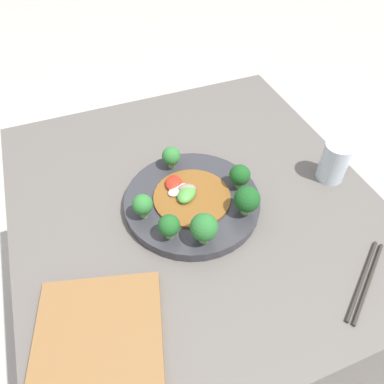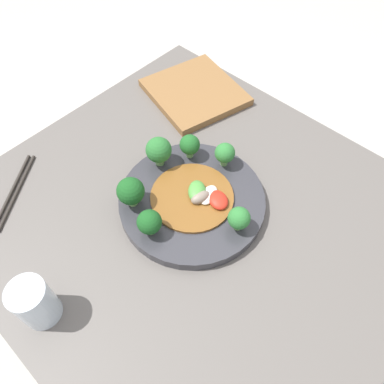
{
  "view_description": "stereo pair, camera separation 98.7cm",
  "coord_description": "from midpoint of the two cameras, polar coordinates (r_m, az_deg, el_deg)",
  "views": [
    {
      "loc": [
        -0.55,
        0.22,
        1.38
      ],
      "look_at": [
        -0.02,
        0.01,
        0.77
      ],
      "focal_mm": 35.0,
      "sensor_mm": 36.0,
      "label": 1
    },
    {
      "loc": [
        0.28,
        -0.32,
        1.4
      ],
      "look_at": [
        -0.02,
        0.01,
        0.77
      ],
      "focal_mm": 35.0,
      "sensor_mm": 36.0,
      "label": 2
    }
  ],
  "objects": [
    {
      "name": "broccoli_south",
      "position": [
        0.61,
        5.74,
        -45.99
      ],
      "size": [
        0.05,
        0.05,
        0.06
      ],
      "color": "#7AAD5B",
      "rests_on": "plate"
    },
    {
      "name": "broccoli_northwest",
      "position": [
        0.62,
        12.42,
        -26.97
      ],
      "size": [
        0.05,
        0.05,
        0.06
      ],
      "color": "#7AAD5B",
      "rests_on": "plate"
    },
    {
      "name": "table",
      "position": [
        1.03,
        9.15,
        -38.06
      ],
      "size": [
        0.89,
        0.83,
        0.73
      ],
      "color": "#5B5651",
      "rests_on": "ground_plane"
    },
    {
      "name": "drinking_glass",
      "position": [
        0.68,
        -22.3,
        -56.92
      ],
      "size": [
        0.07,
        0.07,
        0.1
      ],
      "color": "silver",
      "rests_on": "table"
    },
    {
      "name": "ground_plane",
      "position": [
        1.39,
        6.71,
        -37.45
      ],
      "size": [
        8.0,
        8.0,
        0.0
      ],
      "primitive_type": "plane",
      "color": "#B7B2A8"
    },
    {
      "name": "broccoli_east",
      "position": [
        0.65,
        26.38,
        -42.11
      ],
      "size": [
        0.04,
        0.04,
        0.06
      ],
      "color": "#7AAD5B",
      "rests_on": "plate"
    },
    {
      "name": "broccoli_west",
      "position": [
        0.6,
        5.68,
        -29.36
      ],
      "size": [
        0.06,
        0.06,
        0.07
      ],
      "color": "#70A356",
      "rests_on": "plate"
    },
    {
      "name": "broccoli_southwest",
      "position": [
        0.6,
        0.18,
        -39.84
      ],
      "size": [
        0.06,
        0.06,
        0.07
      ],
      "color": "#7AAD5B",
      "rests_on": "plate"
    },
    {
      "name": "chopsticks",
      "position": [
        0.71,
        -26.44,
        -32.64
      ],
      "size": [
        0.14,
        0.18,
        0.01
      ],
      "color": "#2D2823",
      "rests_on": "table"
    },
    {
      "name": "plate",
      "position": [
        0.66,
        13.64,
        -37.52
      ],
      "size": [
        0.31,
        0.31,
        0.02
      ],
      "color": "#333338",
      "rests_on": "table"
    },
    {
      "name": "stirfry_center",
      "position": [
        0.64,
        15.25,
        -37.52
      ],
      "size": [
        0.17,
        0.17,
        0.03
      ],
      "color": "brown",
      "rests_on": "plate"
    },
    {
      "name": "cutting_board",
      "position": [
        0.74,
        10.37,
        -9.09
      ],
      "size": [
        0.28,
        0.27,
        0.02
      ],
      "color": "brown",
      "rests_on": "table"
    },
    {
      "name": "broccoli_north",
      "position": [
        0.63,
        20.39,
        -28.25
      ],
      "size": [
        0.04,
        0.04,
        0.06
      ],
      "color": "#70A356",
      "rests_on": "plate"
    }
  ]
}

